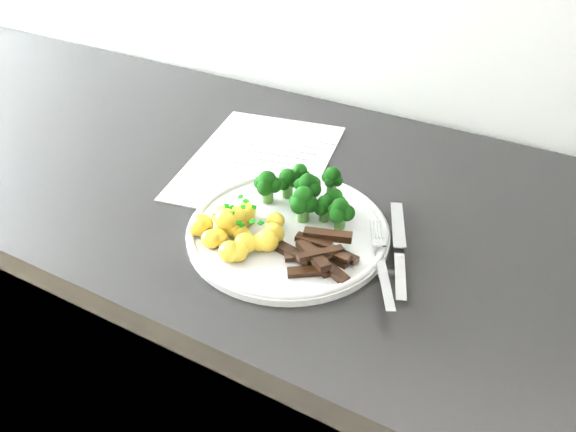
# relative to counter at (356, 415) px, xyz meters

# --- Properties ---
(counter) EXTENTS (2.44, 0.61, 0.91)m
(counter) POSITION_rel_counter_xyz_m (0.00, 0.00, 0.00)
(counter) COLOR black
(counter) RESTS_ON ground
(recipe_paper) EXTENTS (0.27, 0.34, 0.00)m
(recipe_paper) POSITION_rel_counter_xyz_m (-0.23, 0.05, 0.46)
(recipe_paper) COLOR white
(recipe_paper) RESTS_ON counter
(plate) EXTENTS (0.27, 0.27, 0.02)m
(plate) POSITION_rel_counter_xyz_m (-0.10, -0.09, 0.46)
(plate) COLOR white
(plate) RESTS_ON counter
(broccoli) EXTENTS (0.15, 0.10, 0.06)m
(broccoli) POSITION_rel_counter_xyz_m (-0.09, -0.04, 0.50)
(broccoli) COLOR #366223
(broccoli) RESTS_ON plate
(potatoes) EXTENTS (0.12, 0.11, 0.04)m
(potatoes) POSITION_rel_counter_xyz_m (-0.15, -0.14, 0.48)
(potatoes) COLOR gold
(potatoes) RESTS_ON plate
(beef_strips) EXTENTS (0.11, 0.09, 0.03)m
(beef_strips) POSITION_rel_counter_xyz_m (-0.03, -0.13, 0.48)
(beef_strips) COLOR black
(beef_strips) RESTS_ON plate
(fork) EXTENTS (0.09, 0.15, 0.02)m
(fork) POSITION_rel_counter_xyz_m (0.04, -0.11, 0.48)
(fork) COLOR silver
(fork) RESTS_ON plate
(knife) EXTENTS (0.08, 0.18, 0.02)m
(knife) POSITION_rel_counter_xyz_m (0.05, -0.08, 0.47)
(knife) COLOR silver
(knife) RESTS_ON plate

